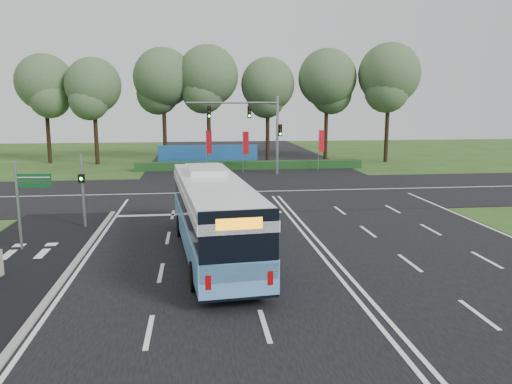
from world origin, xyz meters
TOP-DOWN VIEW (x-y plane):
  - ground at (0.00, 0.00)m, footprint 120.00×120.00m
  - road_main at (0.00, 0.00)m, footprint 20.00×120.00m
  - road_cross at (0.00, 12.00)m, footprint 120.00×14.00m
  - bike_path at (-12.50, -3.00)m, footprint 5.00×18.00m
  - kerb_strip at (-10.10, -3.00)m, footprint 0.25×18.00m
  - city_bus at (-4.52, -2.96)m, footprint 3.69×12.35m
  - pedestrian_signal at (-10.99, 2.59)m, footprint 0.31×0.43m
  - street_sign at (-12.54, -1.24)m, footprint 1.54×0.20m
  - banner_flag_left at (-4.06, 22.89)m, footprint 0.55×0.26m
  - banner_flag_mid at (-0.70, 22.23)m, footprint 0.55×0.22m
  - banner_flag_right at (6.65, 23.11)m, footprint 0.58×0.08m
  - traffic_light_gantry at (0.21, 20.50)m, footprint 8.41×0.28m
  - hedge at (0.00, 24.50)m, footprint 22.00×1.20m
  - blue_hoarding at (-4.00, 27.00)m, footprint 10.00×0.30m
  - eucalyptus_row at (-1.91, 30.96)m, footprint 42.57×9.30m

SIDE VIEW (x-z plane):
  - ground at x=0.00m, z-range 0.00..0.00m
  - road_main at x=0.00m, z-range 0.00..0.04m
  - road_cross at x=0.00m, z-range 0.00..0.05m
  - bike_path at x=-12.50m, z-range 0.00..0.06m
  - kerb_strip at x=-10.10m, z-range 0.00..0.12m
  - hedge at x=0.00m, z-range 0.00..0.80m
  - blue_hoarding at x=-4.00m, z-range 0.00..2.20m
  - city_bus at x=-4.52m, z-range 0.01..3.50m
  - pedestrian_signal at x=-10.99m, z-range 0.18..4.01m
  - street_sign at x=-12.54m, z-range 0.52..4.47m
  - banner_flag_mid at x=-0.70m, z-range 0.62..4.49m
  - banner_flag_right at x=6.65m, z-range 0.62..4.55m
  - banner_flag_left at x=-4.06m, z-range 0.62..4.57m
  - traffic_light_gantry at x=0.21m, z-range 1.16..8.16m
  - eucalyptus_row at x=-1.91m, z-range 2.50..15.23m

